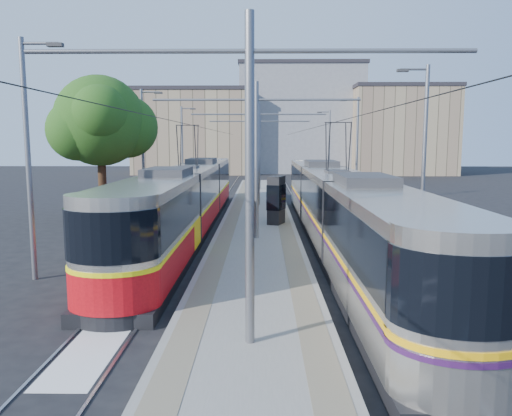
{
  "coord_description": "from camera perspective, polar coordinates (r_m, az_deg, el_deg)",
  "views": [
    {
      "loc": [
        0.27,
        -14.47,
        4.68
      ],
      "look_at": [
        -0.03,
        8.5,
        1.6
      ],
      "focal_mm": 35.0,
      "sensor_mm": 36.0,
      "label": 1
    }
  ],
  "objects": [
    {
      "name": "building_centre",
      "position": [
        78.75,
        4.98,
        10.04
      ],
      "size": [
        18.36,
        14.28,
        16.02
      ],
      "color": "gray",
      "rests_on": "ground"
    },
    {
      "name": "tactile_strip_right",
      "position": [
        31.8,
        2.86,
        -0.28
      ],
      "size": [
        0.7,
        50.0,
        0.01
      ],
      "primitive_type": "cube",
      "color": "gray",
      "rests_on": "platform"
    },
    {
      "name": "tram_left",
      "position": [
        26.43,
        -7.69,
        1.11
      ],
      "size": [
        2.43,
        28.6,
        5.5
      ],
      "color": "black",
      "rests_on": "ground"
    },
    {
      "name": "platform",
      "position": [
        31.8,
        0.24,
        -0.55
      ],
      "size": [
        4.0,
        50.0,
        0.3
      ],
      "primitive_type": "cube",
      "color": "gray",
      "rests_on": "ground"
    },
    {
      "name": "tree",
      "position": [
        31.36,
        -16.66,
        9.31
      ],
      "size": [
        5.87,
        5.43,
        8.53
      ],
      "color": "#382314",
      "rests_on": "ground"
    },
    {
      "name": "tram_right",
      "position": [
        22.68,
        9.18,
        0.39
      ],
      "size": [
        2.43,
        30.11,
        5.5
      ],
      "color": "black",
      "rests_on": "ground"
    },
    {
      "name": "building_left",
      "position": [
        75.19,
        -7.2,
        8.64
      ],
      "size": [
        16.32,
        12.24,
        12.12
      ],
      "color": "#9B8969",
      "rests_on": "ground"
    },
    {
      "name": "tactile_strip_left",
      "position": [
        31.82,
        -2.37,
        -0.27
      ],
      "size": [
        0.7,
        50.0,
        0.01
      ],
      "primitive_type": "cube",
      "color": "gray",
      "rests_on": "platform"
    },
    {
      "name": "rails",
      "position": [
        31.82,
        0.24,
        -0.79
      ],
      "size": [
        8.71,
        70.0,
        0.03
      ],
      "color": "gray",
      "rests_on": "ground"
    },
    {
      "name": "track_arrow",
      "position": [
        12.98,
        -17.17,
        -13.83
      ],
      "size": [
        1.2,
        5.0,
        0.01
      ],
      "primitive_type": "cube",
      "color": "silver",
      "rests_on": "ground"
    },
    {
      "name": "shelter",
      "position": [
        26.52,
        2.33,
        1.04
      ],
      "size": [
        1.06,
        1.33,
        2.55
      ],
      "rotation": [
        0.0,
        0.0,
        -0.35
      ],
      "color": "black",
      "rests_on": "platform"
    },
    {
      "name": "street_lamps",
      "position": [
        35.47,
        0.3,
        6.83
      ],
      "size": [
        15.18,
        38.22,
        8.0
      ],
      "color": "slate",
      "rests_on": "ground"
    },
    {
      "name": "ground",
      "position": [
        15.21,
        -0.31,
        -10.28
      ],
      "size": [
        160.0,
        160.0,
        0.0
      ],
      "primitive_type": "plane",
      "color": "black",
      "rests_on": "ground"
    },
    {
      "name": "catenary",
      "position": [
        28.63,
        0.2,
        7.32
      ],
      "size": [
        9.2,
        70.0,
        7.0
      ],
      "color": "slate",
      "rests_on": "platform"
    },
    {
      "name": "building_right",
      "position": [
        75.13,
        16.14,
        8.52
      ],
      "size": [
        14.28,
        10.2,
        12.43
      ],
      "color": "#9B8969",
      "rests_on": "ground"
    }
  ]
}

